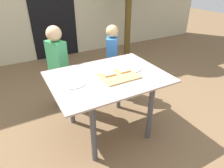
{
  "coord_description": "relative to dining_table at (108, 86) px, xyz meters",
  "views": [
    {
      "loc": [
        -0.84,
        -1.61,
        1.61
      ],
      "look_at": [
        0.05,
        0.0,
        0.59
      ],
      "focal_mm": 32.4,
      "sensor_mm": 36.0,
      "label": 1
    }
  ],
  "objects": [
    {
      "name": "plate_white_left",
      "position": [
        -0.36,
        0.02,
        0.12
      ],
      "size": [
        0.23,
        0.23,
        0.01
      ],
      "primitive_type": "cylinder",
      "color": "white",
      "rests_on": "dining_table"
    },
    {
      "name": "dining_table",
      "position": [
        0.0,
        0.0,
        0.0
      ],
      "size": [
        1.16,
        0.86,
        0.69
      ],
      "color": "#B59E94",
      "rests_on": "ground"
    },
    {
      "name": "ground_plane",
      "position": [
        0.0,
        0.0,
        -0.58
      ],
      "size": [
        16.0,
        16.0,
        0.0
      ],
      "primitive_type": "plane",
      "color": "brown"
    },
    {
      "name": "pizza_slice_far_right",
      "position": [
        0.18,
        -0.0,
        0.14
      ],
      "size": [
        0.12,
        0.1,
        0.02
      ],
      "color": "#E49C53",
      "rests_on": "cutting_board"
    },
    {
      "name": "plate_white_right",
      "position": [
        0.29,
        0.04,
        0.12
      ],
      "size": [
        0.23,
        0.23,
        0.01
      ],
      "primitive_type": "cylinder",
      "color": "white",
      "rests_on": "dining_table"
    },
    {
      "name": "child_right",
      "position": [
        0.43,
        0.69,
        0.0
      ],
      "size": [
        0.25,
        0.28,
        1.02
      ],
      "color": "#29324C",
      "rests_on": "ground"
    },
    {
      "name": "cutting_board",
      "position": [
        0.09,
        -0.06,
        0.12
      ],
      "size": [
        0.37,
        0.29,
        0.01
      ],
      "primitive_type": "cube",
      "color": "tan",
      "rests_on": "dining_table"
    },
    {
      "name": "child_left",
      "position": [
        -0.32,
        0.72,
        0.06
      ],
      "size": [
        0.23,
        0.28,
        1.09
      ],
      "color": "#264651",
      "rests_on": "ground"
    },
    {
      "name": "pizza_slice_far_left",
      "position": [
        0.01,
        0.0,
        0.14
      ],
      "size": [
        0.13,
        0.1,
        0.02
      ],
      "color": "#E49C53",
      "rests_on": "cutting_board"
    },
    {
      "name": "house_door",
      "position": [
        0.14,
        2.6,
        0.42
      ],
      "size": [
        0.9,
        0.02,
        2.0
      ],
      "primitive_type": "cube",
      "color": "black",
      "rests_on": "ground"
    }
  ]
}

